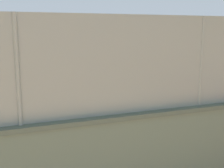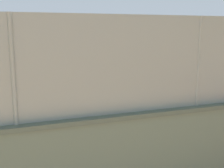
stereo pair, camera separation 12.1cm
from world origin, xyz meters
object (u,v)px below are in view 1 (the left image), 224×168
object	(u,v)px
player_crossing_court	(162,63)
sports_ball	(159,58)
player_at_service_line	(43,106)
player_near_wall_returning	(6,78)

from	to	relation	value
player_crossing_court	sports_ball	distance (m)	2.13
player_at_service_line	player_near_wall_returning	size ratio (longest dim) A/B	0.93
player_at_service_line	player_near_wall_returning	bearing A→B (deg)	-80.13
sports_ball	player_crossing_court	bearing A→B (deg)	-125.89
player_near_wall_returning	sports_ball	xyz separation A→B (m)	(-8.79, -1.43, 0.50)
player_crossing_court	sports_ball	bearing A→B (deg)	54.11
player_crossing_court	player_at_service_line	xyz separation A→B (m)	(9.04, 8.56, -0.00)
player_near_wall_returning	sports_ball	distance (m)	8.92
player_at_service_line	sports_ball	xyz separation A→B (m)	(-7.84, -6.90, 0.57)
player_crossing_court	player_at_service_line	world-z (taller)	player_crossing_court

